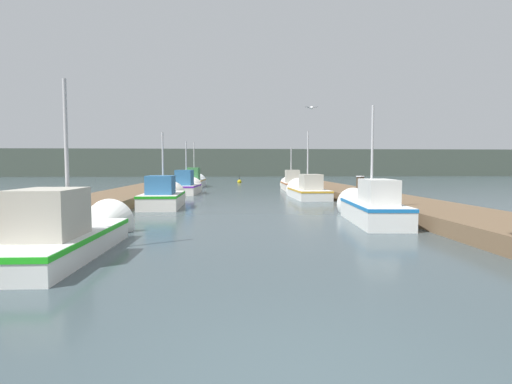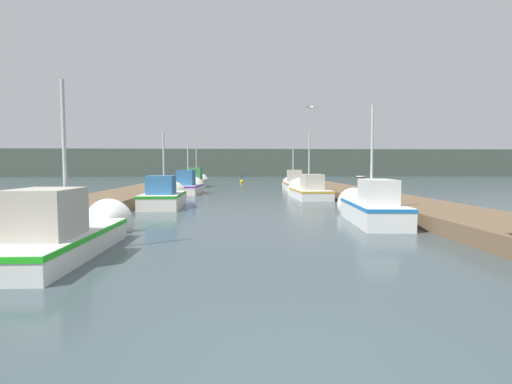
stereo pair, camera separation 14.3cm
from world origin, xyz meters
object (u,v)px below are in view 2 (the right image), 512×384
at_px(channel_buoy, 242,182).
at_px(mooring_piling_1, 361,193).
at_px(fishing_boat_5, 293,183).
at_px(seagull_lead, 312,108).
at_px(fishing_boat_3, 308,191).
at_px(fishing_boat_1, 369,207).
at_px(fishing_boat_2, 165,196).
at_px(fishing_boat_6, 197,181).
at_px(fishing_boat_4, 189,186).
at_px(fishing_boat_0, 70,232).

bearing_deg(channel_buoy, mooring_piling_1, -80.19).
relative_size(fishing_boat_5, seagull_lead, 9.45).
bearing_deg(seagull_lead, fishing_boat_3, 76.99).
xyz_separation_m(fishing_boat_1, fishing_boat_2, (-7.72, 5.24, -0.02)).
xyz_separation_m(fishing_boat_6, seagull_lead, (6.62, -19.04, 3.71)).
relative_size(fishing_boat_1, fishing_boat_3, 1.01).
bearing_deg(fishing_boat_2, fishing_boat_5, 57.38).
bearing_deg(seagull_lead, fishing_boat_4, 117.33).
bearing_deg(fishing_boat_6, mooring_piling_1, -63.80).
xyz_separation_m(fishing_boat_4, fishing_boat_5, (7.60, 4.08, 0.00)).
xyz_separation_m(fishing_boat_0, fishing_boat_2, (0.35, 9.58, 0.04)).
distance_m(fishing_boat_1, fishing_boat_2, 9.33).
xyz_separation_m(mooring_piling_1, seagull_lead, (-2.11, -0.06, 3.52)).
distance_m(fishing_boat_0, channel_buoy, 34.67).
relative_size(fishing_boat_2, channel_buoy, 4.73).
bearing_deg(fishing_boat_2, mooring_piling_1, -13.30).
xyz_separation_m(fishing_boat_3, mooring_piling_1, (1.09, -6.39, 0.31)).
xyz_separation_m(fishing_boat_1, channel_buoy, (-3.83, 30.07, -0.35)).
distance_m(fishing_boat_1, channel_buoy, 30.31).
height_order(fishing_boat_3, mooring_piling_1, fishing_boat_3).
height_order(fishing_boat_2, fishing_boat_4, fishing_boat_4).
distance_m(fishing_boat_0, mooring_piling_1, 11.77).
bearing_deg(channel_buoy, fishing_boat_1, -82.75).
bearing_deg(seagull_lead, fishing_boat_1, -72.41).
relative_size(fishing_boat_6, mooring_piling_1, 3.56).
distance_m(fishing_boat_1, fishing_boat_6, 23.75).
xyz_separation_m(fishing_boat_2, fishing_boat_6, (-0.23, 17.14, 0.07)).
distance_m(fishing_boat_5, channel_buoy, 12.87).
bearing_deg(fishing_boat_0, channel_buoy, 83.73).
bearing_deg(channel_buoy, fishing_boat_2, -98.91).
xyz_separation_m(fishing_boat_0, fishing_boat_4, (0.43, 18.03, 0.06)).
relative_size(fishing_boat_0, fishing_boat_6, 1.04).
distance_m(fishing_boat_5, mooring_piling_1, 14.39).
bearing_deg(fishing_boat_1, seagull_lead, 116.42).
xyz_separation_m(fishing_boat_2, fishing_boat_3, (7.41, 4.56, -0.05)).
relative_size(fishing_boat_4, channel_buoy, 4.76).
xyz_separation_m(fishing_boat_3, fishing_boat_6, (-7.64, 12.58, 0.12)).
xyz_separation_m(fishing_boat_1, fishing_boat_5, (-0.04, 17.77, 0.00)).
height_order(fishing_boat_0, fishing_boat_2, fishing_boat_0).
xyz_separation_m(fishing_boat_3, fishing_boat_5, (0.27, 7.98, 0.07)).
bearing_deg(fishing_boat_0, fishing_boat_3, 61.99).
distance_m(fishing_boat_5, seagull_lead, 14.96).
distance_m(fishing_boat_4, fishing_boat_6, 8.69).
relative_size(fishing_boat_5, mooring_piling_1, 3.68).
xyz_separation_m(fishing_boat_5, mooring_piling_1, (0.82, -14.37, 0.24)).
bearing_deg(fishing_boat_4, fishing_boat_1, -57.60).
distance_m(mooring_piling_1, seagull_lead, 4.10).
relative_size(fishing_boat_2, fishing_boat_6, 0.88).
height_order(fishing_boat_0, fishing_boat_3, fishing_boat_3).
distance_m(fishing_boat_1, fishing_boat_5, 17.77).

